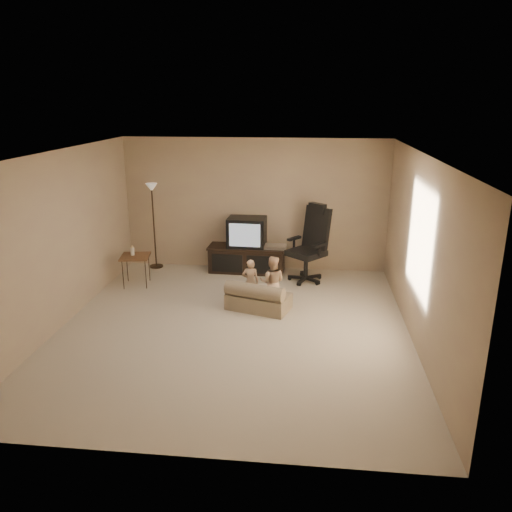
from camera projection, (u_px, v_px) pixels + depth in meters
The scene contains 9 objects.
floor at pixel (234, 328), 7.24m from camera, with size 5.50×5.50×0.00m, color beige.
room_shell at pixel (232, 226), 6.78m from camera, with size 5.50×5.50×5.50m.
tv_stand at pixel (247, 249), 9.48m from camera, with size 1.49×0.60×1.06m.
office_chair at pixel (309, 254), 9.01m from camera, with size 0.91×0.91×1.40m.
side_table at pixel (135, 257), 8.76m from camera, with size 0.56×0.56×0.74m.
floor_lamp at pixel (153, 207), 9.49m from camera, with size 0.26×0.26×1.66m.
child_sofa at pixel (257, 298), 7.81m from camera, with size 1.07×0.80×0.47m.
toddler_left at pixel (251, 282), 8.01m from camera, with size 0.27×0.20×0.74m, color #D6AB86.
toddler_right at pixel (272, 282), 7.86m from camera, with size 0.41×0.22×0.84m, color #D6AB86.
Camera 1 is at (1.03, -6.51, 3.18)m, focal length 35.00 mm.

